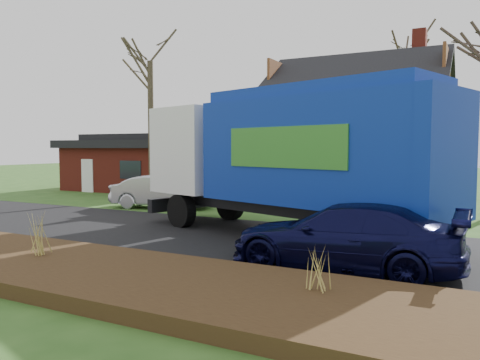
% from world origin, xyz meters
% --- Properties ---
extents(ground, '(120.00, 120.00, 0.00)m').
position_xyz_m(ground, '(0.00, 0.00, 0.00)').
color(ground, '#294F1A').
rests_on(ground, ground).
extents(road, '(80.00, 7.00, 0.02)m').
position_xyz_m(road, '(0.00, 0.00, 0.01)').
color(road, black).
rests_on(road, ground).
extents(mulch_verge, '(80.00, 3.50, 0.30)m').
position_xyz_m(mulch_verge, '(0.00, -5.30, 0.15)').
color(mulch_verge, black).
rests_on(mulch_verge, ground).
extents(main_house, '(12.95, 8.95, 9.26)m').
position_xyz_m(main_house, '(1.49, 13.91, 4.03)').
color(main_house, beige).
rests_on(main_house, ground).
extents(ranch_house, '(9.80, 8.20, 3.70)m').
position_xyz_m(ranch_house, '(-12.00, 13.00, 1.81)').
color(ranch_house, maroon).
rests_on(ranch_house, ground).
extents(garbage_truck, '(11.12, 6.06, 4.61)m').
position_xyz_m(garbage_truck, '(2.85, 0.98, 2.66)').
color(garbage_truck, black).
rests_on(garbage_truck, ground).
extents(silver_sedan, '(4.91, 2.83, 1.53)m').
position_xyz_m(silver_sedan, '(-5.09, 5.06, 0.77)').
color(silver_sedan, '#A8A9B0').
rests_on(silver_sedan, ground).
extents(navy_wagon, '(5.35, 2.19, 1.55)m').
position_xyz_m(navy_wagon, '(5.38, -2.03, 0.78)').
color(navy_wagon, black).
rests_on(navy_wagon, ground).
extents(tree_front_west, '(3.53, 3.53, 10.49)m').
position_xyz_m(tree_front_west, '(-8.07, 8.14, 8.65)').
color(tree_front_west, '#443A29').
rests_on(tree_front_west, ground).
extents(tree_back, '(3.99, 3.99, 12.65)m').
position_xyz_m(tree_back, '(3.11, 22.39, 10.54)').
color(tree_back, '#423327').
rests_on(tree_back, ground).
extents(grass_clump_mid, '(0.35, 0.29, 0.98)m').
position_xyz_m(grass_clump_mid, '(-1.19, -5.08, 0.79)').
color(grass_clump_mid, tan).
rests_on(grass_clump_mid, mulch_verge).
extents(grass_clump_east, '(0.31, 0.26, 0.79)m').
position_xyz_m(grass_clump_east, '(5.65, -4.78, 0.69)').
color(grass_clump_east, tan).
rests_on(grass_clump_east, mulch_verge).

